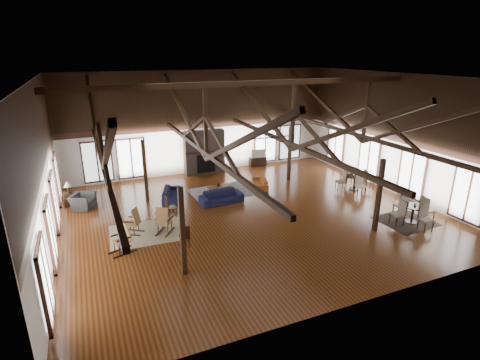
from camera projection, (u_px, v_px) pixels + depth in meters
name	position (u px, v px, depth m)	size (l,w,h in m)	color
floor	(250.00, 214.00, 16.93)	(16.00, 16.00, 0.00)	brown
ceiling	(252.00, 77.00, 14.98)	(16.00, 14.00, 0.02)	black
wall_back	(202.00, 123.00, 22.04)	(16.00, 0.02, 6.00)	white
wall_front	(362.00, 210.00, 9.86)	(16.00, 0.02, 6.00)	white
wall_left	(42.00, 172.00, 12.99)	(0.02, 14.00, 6.00)	white
wall_right	(395.00, 134.00, 18.92)	(0.02, 14.00, 6.00)	white
roof_truss	(251.00, 126.00, 15.62)	(15.60, 14.07, 3.14)	#32200E
post_grid	(251.00, 182.00, 16.43)	(8.16, 7.16, 3.05)	#32200E
fireplace	(204.00, 152.00, 22.31)	(2.50, 0.69, 2.60)	brown
ceiling_fan	(273.00, 136.00, 15.03)	(1.60, 1.60, 0.75)	black
sofa_navy_front	(221.00, 197.00, 18.09)	(2.09, 0.82, 0.61)	#15193A
sofa_navy_left	(171.00, 194.00, 18.54)	(0.74, 1.89, 0.55)	#141837
sofa_orange	(260.00, 183.00, 20.27)	(0.65, 1.65, 0.48)	#A0551F
coffee_table	(219.00, 187.00, 19.19)	(1.24, 0.87, 0.43)	brown
vase	(218.00, 185.00, 19.09)	(0.17, 0.17, 0.18)	#B2B2B2
armchair	(83.00, 201.00, 17.45)	(0.92, 1.06, 0.69)	#2D2D30
side_table_lamp	(69.00, 196.00, 17.73)	(0.48, 0.48, 1.23)	black
rocking_chair_a	(134.00, 222.00, 14.96)	(0.96, 0.85, 1.10)	olive
rocking_chair_b	(163.00, 221.00, 14.96)	(0.91, 1.00, 1.16)	olive
rocking_chair_c	(124.00, 238.00, 13.58)	(1.01, 0.75, 1.16)	olive
side_chair_a	(169.00, 205.00, 16.38)	(0.46, 0.46, 1.01)	black
side_chair_b	(185.00, 235.00, 13.86)	(0.43, 0.43, 0.91)	black
cafe_table_near	(413.00, 211.00, 15.93)	(2.08, 2.08, 1.07)	black
cafe_table_far	(355.00, 180.00, 19.76)	(2.06, 2.06, 1.06)	black
cup_near	(415.00, 205.00, 15.85)	(0.12, 0.12, 0.09)	#B2B2B2
cup_far	(354.00, 175.00, 19.74)	(0.12, 0.12, 0.09)	#B2B2B2
tv_console	(258.00, 161.00, 24.04)	(1.09, 0.41, 0.55)	black
television	(258.00, 153.00, 23.87)	(0.93, 0.12, 0.54)	#B2B2B2
rug_tan	(147.00, 232.00, 15.19)	(2.93, 2.30, 0.01)	tan
rug_navy	(221.00, 192.00, 19.55)	(3.11, 2.33, 0.01)	#192447
rug_dark	(405.00, 221.00, 16.20)	(2.17, 1.97, 0.01)	black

